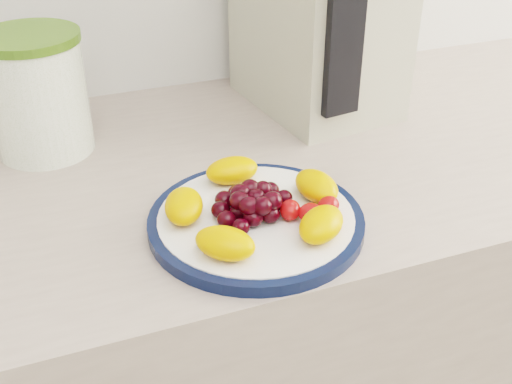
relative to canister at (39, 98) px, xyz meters
name	(u,v)px	position (x,y,z in m)	size (l,w,h in m)	color
counter	(255,373)	(0.28, -0.13, -0.53)	(3.50, 0.60, 0.90)	#A9978A
cabinet_face	(255,384)	(0.28, -0.13, -0.56)	(3.48, 0.58, 0.84)	#7F614C
plate_rim	(256,222)	(0.22, -0.30, -0.07)	(0.26, 0.26, 0.01)	#0A1636
plate_face	(256,221)	(0.22, -0.30, -0.07)	(0.24, 0.24, 0.02)	white
canister	(39,98)	(0.00, 0.00, 0.00)	(0.14, 0.14, 0.16)	#507020
canister_lid	(27,38)	(0.00, 0.00, 0.09)	(0.14, 0.14, 0.01)	#44671E
appliance_body	(319,6)	(0.44, 0.01, 0.08)	(0.19, 0.26, 0.33)	#B0AD96
appliance_panel	(344,31)	(0.41, -0.13, 0.09)	(0.06, 0.02, 0.24)	black
fruit_plate	(259,204)	(0.22, -0.30, -0.05)	(0.22, 0.21, 0.04)	orange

